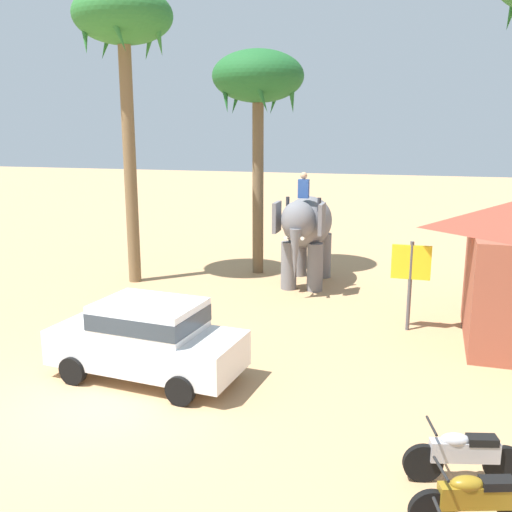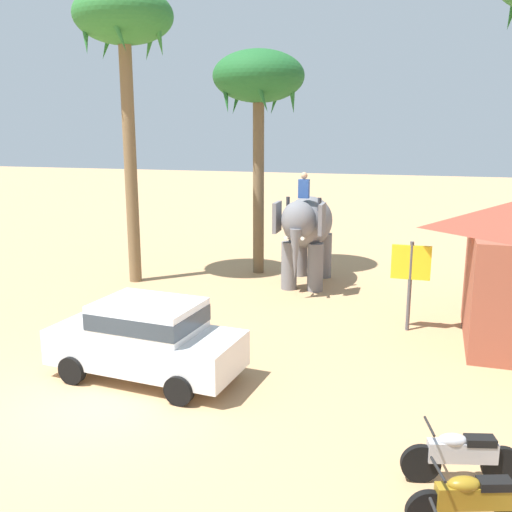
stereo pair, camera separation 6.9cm
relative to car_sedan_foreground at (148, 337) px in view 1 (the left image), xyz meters
name	(u,v)px [view 1 (the left image)]	position (x,y,z in m)	size (l,w,h in m)	color
ground_plane	(99,406)	(-0.34, -1.43, -0.93)	(120.00, 120.00, 0.00)	tan
car_sedan_foreground	(148,337)	(0.00, 0.00, 0.00)	(4.23, 2.15, 1.70)	white
elephant_with_mahout	(306,227)	(1.68, 8.37, 1.06)	(1.66, 3.88, 3.88)	slate
motorcycle_second_in_row	(477,499)	(6.35, -3.11, -0.46)	(1.74, 0.75, 0.94)	black
motorcycle_mid_row	(464,454)	(6.24, -2.02, -0.46)	(1.77, 0.67, 0.94)	black
palm_tree_near_hut	(258,83)	(-0.37, 9.55, 5.87)	(3.20, 3.20, 7.92)	brown
palm_tree_left_of_road	(123,27)	(-4.15, 7.12, 7.49)	(3.20, 3.20, 9.67)	brown
signboard_yellow	(411,268)	(5.21, 4.67, 0.76)	(1.00, 0.10, 2.40)	#4C4C51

